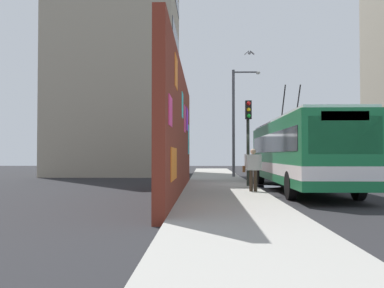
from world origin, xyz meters
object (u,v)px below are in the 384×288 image
at_px(street_lamp, 237,115).
at_px(pedestrian_at_curb, 253,166).
at_px(traffic_light, 248,128).
at_px(parked_car_champagne, 343,166).
at_px(city_bus, 299,151).
at_px(parked_car_navy, 379,168).

bearing_deg(street_lamp, pedestrian_at_curb, 178.88).
xyz_separation_m(traffic_light, street_lamp, (8.21, -0.10, 1.35)).
xyz_separation_m(pedestrian_at_curb, traffic_light, (2.84, -0.12, 1.68)).
relative_size(parked_car_champagne, street_lamp, 0.66).
bearing_deg(traffic_light, street_lamp, -0.68).
bearing_deg(pedestrian_at_curb, traffic_light, -2.39).
relative_size(parked_car_champagne, traffic_light, 1.18).
bearing_deg(city_bus, street_lamp, 13.09).
bearing_deg(traffic_light, city_bus, -106.02).
relative_size(parked_car_champagne, pedestrian_at_curb, 2.79).
bearing_deg(street_lamp, parked_car_champagne, -80.48).
bearing_deg(pedestrian_at_curb, city_bus, -45.54).
height_order(city_bus, traffic_light, city_bus).
xyz_separation_m(city_bus, parked_car_champagne, (10.04, -5.20, -0.89)).
relative_size(city_bus, pedestrian_at_curb, 7.45).
relative_size(city_bus, street_lamp, 1.76).
bearing_deg(parked_car_navy, city_bus, 129.24).
bearing_deg(pedestrian_at_curb, street_lamp, -1.12).
relative_size(pedestrian_at_curb, traffic_light, 0.42).
xyz_separation_m(parked_car_champagne, pedestrian_at_curb, (-12.27, 7.47, 0.28)).
xyz_separation_m(city_bus, parked_car_navy, (4.25, -5.20, -0.89)).
bearing_deg(traffic_light, parked_car_navy, -63.72).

